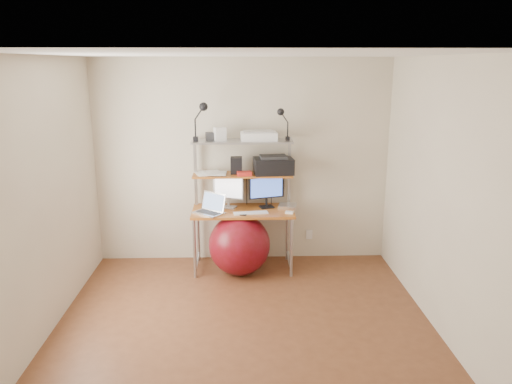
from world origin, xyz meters
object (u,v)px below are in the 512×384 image
Objects in this scene: printer at (273,165)px; exercise_ball at (239,245)px; monitor_black at (267,189)px; laptop at (211,209)px; monitor_silver at (228,189)px.

printer is 1.02m from exercise_ball.
monitor_black reaches higher than laptop.
exercise_ball is (-0.41, -0.28, -0.89)m from printer.
monitor_silver reaches higher than exercise_ball.
laptop is 0.90m from printer.
printer reaches higher than monitor_silver.
printer is (0.74, 0.23, 0.46)m from laptop.
exercise_ball is at bearing -157.14° from monitor_black.
monitor_silver is 0.34m from laptop.
monitor_black is at bearing 56.60° from laptop.
laptop is 0.59× the size of exercise_ball.
exercise_ball is (-0.33, -0.27, -0.60)m from monitor_black.
monitor_silver is 0.59× the size of exercise_ball.
monitor_black is 1.05× the size of laptop.
laptop is at bearing -168.37° from printer.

